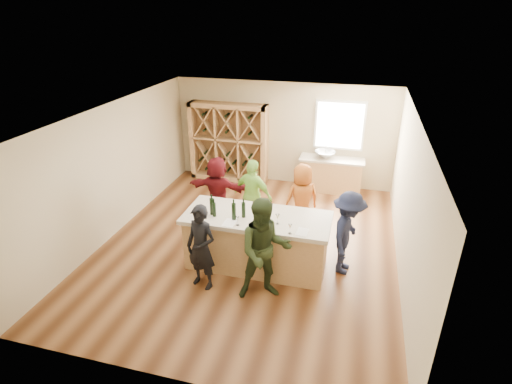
% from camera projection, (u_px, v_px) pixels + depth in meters
% --- Properties ---
extents(floor, '(6.00, 7.00, 0.10)m').
position_uv_depth(floor, '(249.00, 246.00, 8.49)').
color(floor, brown).
rests_on(floor, ground).
extents(ceiling, '(6.00, 7.00, 0.10)m').
position_uv_depth(ceiling, '(248.00, 111.00, 7.25)').
color(ceiling, white).
rests_on(ceiling, ground).
extents(wall_back, '(6.00, 0.10, 2.80)m').
position_uv_depth(wall_back, '(283.00, 133.00, 10.97)').
color(wall_back, '#C4B48E').
rests_on(wall_back, ground).
extents(wall_front, '(6.00, 0.10, 2.80)m').
position_uv_depth(wall_front, '(168.00, 302.00, 4.76)').
color(wall_front, '#C4B48E').
rests_on(wall_front, ground).
extents(wall_left, '(0.10, 7.00, 2.80)m').
position_uv_depth(wall_left, '(112.00, 169.00, 8.57)').
color(wall_left, '#C4B48E').
rests_on(wall_left, ground).
extents(wall_right, '(0.10, 7.00, 2.80)m').
position_uv_depth(wall_right, '(412.00, 202.00, 7.17)').
color(wall_right, '#C4B48E').
rests_on(wall_right, ground).
extents(window_frame, '(1.30, 0.06, 1.30)m').
position_uv_depth(window_frame, '(340.00, 125.00, 10.41)').
color(window_frame, white).
rests_on(window_frame, wall_back).
extents(window_pane, '(1.18, 0.01, 1.18)m').
position_uv_depth(window_pane, '(340.00, 126.00, 10.38)').
color(window_pane, white).
rests_on(window_pane, wall_back).
extents(wine_rack, '(2.20, 0.45, 2.20)m').
position_uv_depth(wine_rack, '(229.00, 142.00, 11.20)').
color(wine_rack, tan).
rests_on(wine_rack, floor).
extents(back_counter_base, '(1.60, 0.58, 0.86)m').
position_uv_depth(back_counter_base, '(331.00, 176.00, 10.76)').
color(back_counter_base, tan).
rests_on(back_counter_base, floor).
extents(back_counter_top, '(1.70, 0.62, 0.06)m').
position_uv_depth(back_counter_top, '(332.00, 160.00, 10.56)').
color(back_counter_top, beige).
rests_on(back_counter_top, back_counter_base).
extents(sink, '(0.54, 0.54, 0.19)m').
position_uv_depth(sink, '(325.00, 154.00, 10.56)').
color(sink, silver).
rests_on(sink, back_counter_top).
extents(faucet, '(0.02, 0.02, 0.30)m').
position_uv_depth(faucet, '(326.00, 150.00, 10.69)').
color(faucet, silver).
rests_on(faucet, back_counter_top).
extents(tasting_counter_base, '(2.60, 1.00, 1.00)m').
position_uv_depth(tasting_counter_base, '(257.00, 243.00, 7.61)').
color(tasting_counter_base, tan).
rests_on(tasting_counter_base, floor).
extents(tasting_counter_top, '(2.72, 1.12, 0.08)m').
position_uv_depth(tasting_counter_top, '(257.00, 218.00, 7.38)').
color(tasting_counter_top, beige).
rests_on(tasting_counter_top, tasting_counter_base).
extents(wine_bottle_a, '(0.09, 0.09, 0.32)m').
position_uv_depth(wine_bottle_a, '(212.00, 206.00, 7.35)').
color(wine_bottle_a, black).
rests_on(wine_bottle_a, tasting_counter_top).
extents(wine_bottle_b, '(0.08, 0.08, 0.27)m').
position_uv_depth(wine_bottle_b, '(214.00, 210.00, 7.29)').
color(wine_bottle_b, black).
rests_on(wine_bottle_b, tasting_counter_top).
extents(wine_bottle_d, '(0.08, 0.08, 0.32)m').
position_uv_depth(wine_bottle_d, '(234.00, 212.00, 7.17)').
color(wine_bottle_d, black).
rests_on(wine_bottle_d, tasting_counter_top).
extents(wine_bottle_e, '(0.08, 0.08, 0.29)m').
position_uv_depth(wine_bottle_e, '(244.00, 210.00, 7.26)').
color(wine_bottle_e, black).
rests_on(wine_bottle_e, tasting_counter_top).
extents(wine_glass_a, '(0.06, 0.06, 0.16)m').
position_uv_depth(wine_glass_a, '(238.00, 221.00, 7.01)').
color(wine_glass_a, white).
rests_on(wine_glass_a, tasting_counter_top).
extents(wine_glass_b, '(0.08, 0.08, 0.20)m').
position_uv_depth(wine_glass_b, '(261.00, 225.00, 6.86)').
color(wine_glass_b, white).
rests_on(wine_glass_b, tasting_counter_top).
extents(wine_glass_c, '(0.08, 0.08, 0.17)m').
position_uv_depth(wine_glass_c, '(290.00, 229.00, 6.75)').
color(wine_glass_c, white).
rests_on(wine_glass_c, tasting_counter_top).
extents(wine_glass_d, '(0.09, 0.09, 0.19)m').
position_uv_depth(wine_glass_d, '(277.00, 219.00, 7.05)').
color(wine_glass_d, white).
rests_on(wine_glass_d, tasting_counter_top).
extents(tasting_menu_a, '(0.22, 0.30, 0.00)m').
position_uv_depth(tasting_menu_a, '(230.00, 223.00, 7.12)').
color(tasting_menu_a, white).
rests_on(tasting_menu_a, tasting_counter_top).
extents(tasting_menu_b, '(0.24, 0.31, 0.00)m').
position_uv_depth(tasting_menu_b, '(263.00, 227.00, 6.98)').
color(tasting_menu_b, white).
rests_on(tasting_menu_b, tasting_counter_top).
extents(tasting_menu_c, '(0.22, 0.28, 0.00)m').
position_uv_depth(tasting_menu_c, '(302.00, 232.00, 6.84)').
color(tasting_menu_c, white).
rests_on(tasting_menu_c, tasting_counter_top).
extents(person_near_left, '(0.67, 0.57, 1.59)m').
position_uv_depth(person_near_left, '(201.00, 248.00, 6.91)').
color(person_near_left, black).
rests_on(person_near_left, floor).
extents(person_near_right, '(1.02, 0.78, 1.85)m').
position_uv_depth(person_near_right, '(265.00, 250.00, 6.60)').
color(person_near_right, '#263319').
rests_on(person_near_right, floor).
extents(person_server, '(0.65, 1.12, 1.63)m').
position_uv_depth(person_server, '(347.00, 233.00, 7.30)').
color(person_server, '#191E38').
rests_on(person_server, floor).
extents(person_far_mid, '(1.06, 0.77, 1.63)m').
position_uv_depth(person_far_mid, '(253.00, 195.00, 8.76)').
color(person_far_mid, '#8CC64C').
rests_on(person_far_mid, floor).
extents(person_far_right, '(0.93, 0.84, 1.59)m').
position_uv_depth(person_far_right, '(302.00, 199.00, 8.62)').
color(person_far_right, '#994C19').
rests_on(person_far_right, floor).
extents(person_far_left, '(1.49, 0.55, 1.60)m').
position_uv_depth(person_far_left, '(218.00, 190.00, 9.03)').
color(person_far_left, '#590F14').
rests_on(person_far_left, floor).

